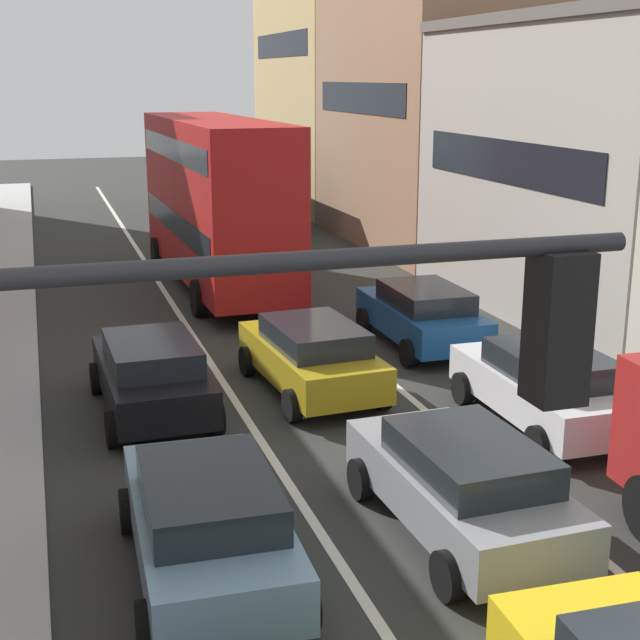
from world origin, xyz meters
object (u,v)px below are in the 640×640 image
(sedan_right_lane_behind_truck, at_px, (546,385))
(bus_mid_queue_primary, at_px, (216,195))
(hatchback_centre_lane_third, at_px, (312,355))
(wagon_right_lane_far, at_px, (422,314))
(sedan_centre_lane_second, at_px, (463,482))
(traffic_light_pole, at_px, (216,570))
(wagon_left_lane_second, at_px, (208,521))
(sedan_left_lane_third, at_px, (152,374))
(bus_far_queue_secondary, at_px, (241,182))

(sedan_right_lane_behind_truck, relative_size, bus_mid_queue_primary, 0.41)
(bus_mid_queue_primary, bearing_deg, hatchback_centre_lane_third, 178.30)
(sedan_right_lane_behind_truck, xyz_separation_m, wagon_right_lane_far, (-0.08, 5.41, 0.00))
(sedan_centre_lane_second, distance_m, bus_mid_queue_primary, 16.38)
(traffic_light_pole, bearing_deg, wagon_left_lane_second, 80.59)
(sedan_centre_lane_second, bearing_deg, bus_mid_queue_primary, -0.78)
(sedan_centre_lane_second, height_order, wagon_right_lane_far, same)
(hatchback_centre_lane_third, height_order, sedan_left_lane_third, same)
(wagon_right_lane_far, bearing_deg, bus_far_queue_secondary, 0.10)
(sedan_left_lane_third, bearing_deg, hatchback_centre_lane_third, -87.35)
(sedan_centre_lane_second, relative_size, sedan_left_lane_third, 1.00)
(sedan_left_lane_third, bearing_deg, bus_far_queue_secondary, -18.21)
(traffic_light_pole, distance_m, sedan_left_lane_third, 12.84)
(traffic_light_pole, bearing_deg, sedan_left_lane_third, 84.85)
(hatchback_centre_lane_third, bearing_deg, wagon_left_lane_second, 148.84)
(hatchback_centre_lane_third, distance_m, sedan_left_lane_third, 3.26)
(bus_mid_queue_primary, bearing_deg, wagon_left_lane_second, 166.84)
(wagon_right_lane_far, bearing_deg, sedan_centre_lane_second, 160.31)
(sedan_left_lane_third, distance_m, bus_far_queue_secondary, 23.77)
(hatchback_centre_lane_third, relative_size, sedan_right_lane_behind_truck, 1.02)
(sedan_right_lane_behind_truck, distance_m, bus_far_queue_secondary, 25.59)
(traffic_light_pole, distance_m, hatchback_centre_lane_third, 13.73)
(sedan_centre_lane_second, xyz_separation_m, wagon_left_lane_second, (-3.59, -0.05, 0.00))
(sedan_right_lane_behind_truck, height_order, bus_far_queue_secondary, bus_far_queue_secondary)
(wagon_left_lane_second, relative_size, hatchback_centre_lane_third, 0.99)
(traffic_light_pole, distance_m, sedan_right_lane_behind_truck, 12.80)
(hatchback_centre_lane_third, distance_m, bus_far_queue_secondary, 22.82)
(traffic_light_pole, relative_size, hatchback_centre_lane_third, 1.25)
(wagon_left_lane_second, relative_size, wagon_right_lane_far, 1.01)
(sedan_centre_lane_second, bearing_deg, traffic_light_pole, 142.18)
(sedan_left_lane_third, relative_size, bus_mid_queue_primary, 0.41)
(hatchback_centre_lane_third, relative_size, bus_far_queue_secondary, 0.42)
(traffic_light_pole, bearing_deg, wagon_right_lane_far, 62.43)
(traffic_light_pole, bearing_deg, sedan_centre_lane_second, 53.77)
(hatchback_centre_lane_third, bearing_deg, sedan_centre_lane_second, 178.75)
(wagon_left_lane_second, bearing_deg, sedan_left_lane_third, 1.16)
(hatchback_centre_lane_third, xyz_separation_m, wagon_right_lane_far, (3.46, 2.34, 0.00))
(hatchback_centre_lane_third, distance_m, bus_mid_queue_primary, 10.12)
(hatchback_centre_lane_third, height_order, sedan_right_lane_behind_truck, same)
(bus_far_queue_secondary, bearing_deg, traffic_light_pole, 167.11)
(sedan_left_lane_third, height_order, bus_far_queue_secondary, bus_far_queue_secondary)
(bus_far_queue_secondary, bearing_deg, bus_mid_queue_primary, 163.99)
(wagon_left_lane_second, xyz_separation_m, wagon_right_lane_far, (6.79, 8.73, 0.00))
(hatchback_centre_lane_third, distance_m, wagon_right_lane_far, 4.18)
(sedan_centre_lane_second, distance_m, hatchback_centre_lane_third, 6.34)
(sedan_centre_lane_second, distance_m, sedan_left_lane_third, 7.05)
(traffic_light_pole, relative_size, sedan_right_lane_behind_truck, 1.27)
(wagon_left_lane_second, relative_size, sedan_left_lane_third, 1.00)
(bus_far_queue_secondary, bearing_deg, wagon_right_lane_far, 179.46)
(sedan_right_lane_behind_truck, bearing_deg, hatchback_centre_lane_third, 49.76)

